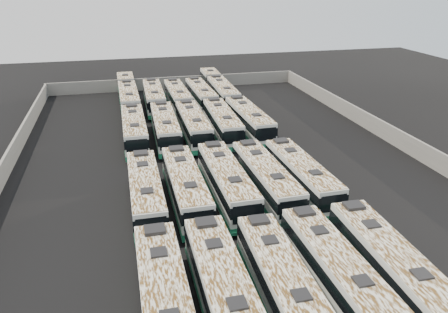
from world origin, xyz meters
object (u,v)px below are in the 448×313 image
(bus_front_center, at_px, (283,285))
(bus_back_right, at_px, (201,95))
(bus_back_far_left, at_px, (128,94))
(bus_midback_right, at_px, (222,123))
(bus_back_left, at_px, (154,98))
(bus_back_center, at_px, (178,97))
(bus_midfront_far_right, at_px, (301,175))
(bus_midback_left, at_px, (165,127))
(bus_midback_far_left, at_px, (134,130))
(bus_front_far_right, at_px, (391,267))
(bus_back_far_right, at_px, (218,88))
(bus_front_left, at_px, (224,292))
(bus_front_far_left, at_px, (165,303))
(bus_midfront_far_left, at_px, (146,192))
(bus_midfront_right, at_px, (265,179))
(bus_front_right, at_px, (337,273))
(bus_midfront_left, at_px, (186,187))
(bus_midback_center, at_px, (193,125))
(bus_midback_far_right, at_px, (249,120))
(bus_midfront_center, at_px, (226,182))

(bus_front_center, xyz_separation_m, bus_back_right, (3.80, 46.04, 0.02))
(bus_back_far_left, relative_size, bus_back_right, 1.58)
(bus_midback_right, height_order, bus_back_left, bus_midback_right)
(bus_midback_right, relative_size, bus_back_center, 1.04)
(bus_midfront_far_right, distance_m, bus_midback_left, 20.25)
(bus_back_right, bearing_deg, bus_midback_far_left, -128.74)
(bus_front_far_right, xyz_separation_m, bus_back_far_right, (0.01, 49.74, 0.01))
(bus_front_left, bearing_deg, bus_front_far_left, -177.99)
(bus_back_far_right, bearing_deg, bus_front_far_right, -88.79)
(bus_front_left, relative_size, bus_midfront_far_left, 1.03)
(bus_front_far_left, distance_m, bus_midfront_right, 18.21)
(bus_midfront_far_right, bearing_deg, bus_back_far_right, 88.44)
(bus_front_far_right, bearing_deg, bus_front_far_left, -178.83)
(bus_front_right, bearing_deg, bus_midfront_left, 116.71)
(bus_midfront_left, height_order, bus_midback_left, bus_midback_left)
(bus_midfront_far_left, height_order, bus_midback_center, bus_midback_center)
(bus_midback_far_left, bearing_deg, bus_front_far_right, -64.57)
(bus_midfront_right, distance_m, bus_back_center, 31.71)
(bus_midfront_left, distance_m, bus_midback_far_left, 17.29)
(bus_front_far_right, distance_m, bus_midback_left, 33.48)
(bus_front_far_right, height_order, bus_back_center, bus_front_far_right)
(bus_back_right, bearing_deg, bus_back_center, 179.36)
(bus_midfront_left, xyz_separation_m, bus_back_left, (0.14, 31.63, 0.00))
(bus_back_right, bearing_deg, bus_midback_center, -105.93)
(bus_front_far_right, xyz_separation_m, bus_midfront_far_left, (-14.75, 14.55, -0.03))
(bus_midback_far_left, bearing_deg, bus_back_right, 52.66)
(bus_midfront_far_right, xyz_separation_m, bus_midback_left, (-10.97, 17.02, 0.06))
(bus_midback_far_right, height_order, bus_back_far_right, bus_midback_far_right)
(bus_midfront_far_left, xyz_separation_m, bus_midfront_right, (11.08, -0.01, 0.04))
(bus_back_far_left, height_order, bus_back_far_right, bus_back_far_right)
(bus_midback_far_left, bearing_deg, bus_midfront_right, -56.51)
(bus_front_far_left, bearing_deg, bus_midback_far_left, 90.37)
(bus_front_far_right, height_order, bus_midback_left, bus_midback_left)
(bus_front_left, xyz_separation_m, bus_back_far_right, (11.17, 49.56, -0.01))
(bus_midfront_far_left, xyz_separation_m, bus_midback_right, (11.09, 17.23, 0.05))
(bus_midfront_right, xyz_separation_m, bus_midback_far_left, (-11.16, 17.04, -0.01))
(bus_midback_left, distance_m, bus_back_right, 16.21)
(bus_back_far_right, bearing_deg, bus_midfront_far_left, -111.54)
(bus_midfront_far_left, relative_size, bus_midback_far_left, 0.98)
(bus_midback_far_left, height_order, bus_midback_left, bus_midback_left)
(bus_front_center, bearing_deg, bus_front_left, 178.59)
(bus_midback_far_left, distance_m, bus_back_right, 18.27)
(bus_midfront_left, distance_m, bus_midfront_right, 7.52)
(bus_front_right, relative_size, bus_back_far_right, 0.63)
(bus_midfront_center, bearing_deg, bus_back_far_right, 77.69)
(bus_front_center, xyz_separation_m, bus_midfront_far_left, (-7.27, 14.53, 0.02))
(bus_midfront_far_right, distance_m, bus_midback_far_right, 17.25)
(bus_front_left, relative_size, bus_midfront_left, 1.01)
(bus_midfront_far_right, distance_m, bus_back_far_left, 38.00)
(bus_front_left, bearing_deg, bus_midback_right, 76.73)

